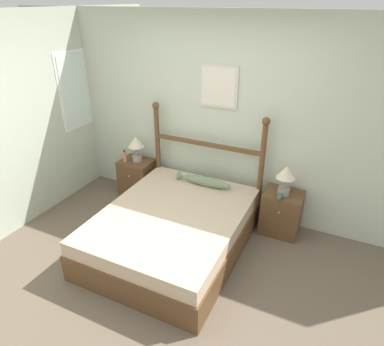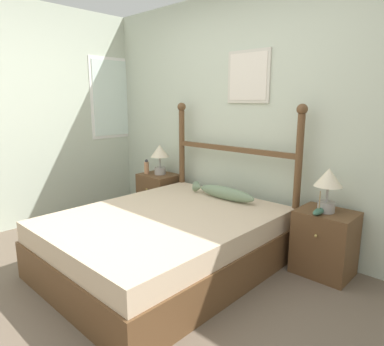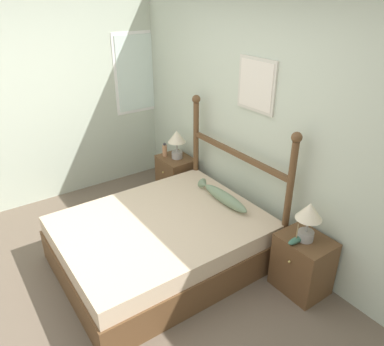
{
  "view_description": "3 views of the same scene",
  "coord_description": "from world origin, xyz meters",
  "px_view_note": "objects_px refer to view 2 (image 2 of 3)",
  "views": [
    {
      "loc": [
        1.46,
        -2.18,
        2.65
      ],
      "look_at": [
        -0.07,
        1.02,
        0.82
      ],
      "focal_mm": 32.0,
      "sensor_mm": 36.0,
      "label": 1
    },
    {
      "loc": [
        1.97,
        -1.26,
        1.47
      ],
      "look_at": [
        -0.15,
        0.99,
        0.8
      ],
      "focal_mm": 32.0,
      "sensor_mm": 36.0,
      "label": 2
    },
    {
      "loc": [
        2.54,
        -0.87,
        2.54
      ],
      "look_at": [
        -0.16,
        1.02,
        0.89
      ],
      "focal_mm": 35.0,
      "sensor_mm": 36.0,
      "label": 3
    }
  ],
  "objects_px": {
    "fish_pillow": "(223,193)",
    "bottle": "(147,167)",
    "bed": "(166,241)",
    "model_boat": "(319,211)",
    "nightstand_left": "(159,196)",
    "nightstand_right": "(325,243)",
    "table_lamp_left": "(160,154)",
    "table_lamp_right": "(328,183)"
  },
  "relations": [
    {
      "from": "table_lamp_right",
      "to": "table_lamp_left",
      "type": "bearing_deg",
      "value": 179.14
    },
    {
      "from": "nightstand_left",
      "to": "model_boat",
      "type": "xyz_separation_m",
      "value": [
        2.1,
        -0.12,
        0.31
      ]
    },
    {
      "from": "bed",
      "to": "fish_pillow",
      "type": "bearing_deg",
      "value": 84.73
    },
    {
      "from": "nightstand_right",
      "to": "bottle",
      "type": "distance_m",
      "value": 2.28
    },
    {
      "from": "nightstand_right",
      "to": "table_lamp_right",
      "type": "distance_m",
      "value": 0.53
    },
    {
      "from": "nightstand_right",
      "to": "table_lamp_left",
      "type": "height_order",
      "value": "table_lamp_left"
    },
    {
      "from": "table_lamp_right",
      "to": "model_boat",
      "type": "distance_m",
      "value": 0.24
    },
    {
      "from": "nightstand_right",
      "to": "table_lamp_left",
      "type": "relative_size",
      "value": 1.5
    },
    {
      "from": "table_lamp_left",
      "to": "fish_pillow",
      "type": "xyz_separation_m",
      "value": [
        1.11,
        -0.15,
        -0.25
      ]
    },
    {
      "from": "nightstand_left",
      "to": "fish_pillow",
      "type": "xyz_separation_m",
      "value": [
        1.13,
        -0.14,
        0.28
      ]
    },
    {
      "from": "bed",
      "to": "nightstand_right",
      "type": "relative_size",
      "value": 3.52
    },
    {
      "from": "bed",
      "to": "bottle",
      "type": "height_order",
      "value": "bottle"
    },
    {
      "from": "bottle",
      "to": "fish_pillow",
      "type": "xyz_separation_m",
      "value": [
        1.26,
        -0.05,
        -0.08
      ]
    },
    {
      "from": "bottle",
      "to": "model_boat",
      "type": "distance_m",
      "value": 2.23
    },
    {
      "from": "bed",
      "to": "bottle",
      "type": "xyz_separation_m",
      "value": [
        -1.19,
        0.77,
        0.39
      ]
    },
    {
      "from": "table_lamp_left",
      "to": "bed",
      "type": "bearing_deg",
      "value": -39.65
    },
    {
      "from": "fish_pillow",
      "to": "model_boat",
      "type": "bearing_deg",
      "value": 1.03
    },
    {
      "from": "nightstand_left",
      "to": "table_lamp_left",
      "type": "relative_size",
      "value": 1.5
    },
    {
      "from": "bottle",
      "to": "nightstand_left",
      "type": "bearing_deg",
      "value": 33.45
    },
    {
      "from": "bed",
      "to": "model_boat",
      "type": "xyz_separation_m",
      "value": [
        1.04,
        0.74,
        0.34
      ]
    },
    {
      "from": "bed",
      "to": "nightstand_left",
      "type": "xyz_separation_m",
      "value": [
        -1.06,
        0.85,
        0.03
      ]
    },
    {
      "from": "fish_pillow",
      "to": "bottle",
      "type": "bearing_deg",
      "value": 177.64
    },
    {
      "from": "table_lamp_right",
      "to": "model_boat",
      "type": "xyz_separation_m",
      "value": [
        -0.02,
        -0.1,
        -0.22
      ]
    },
    {
      "from": "nightstand_left",
      "to": "table_lamp_right",
      "type": "xyz_separation_m",
      "value": [
        2.12,
        -0.02,
        0.53
      ]
    },
    {
      "from": "bed",
      "to": "table_lamp_right",
      "type": "relative_size",
      "value": 5.28
    },
    {
      "from": "nightstand_right",
      "to": "fish_pillow",
      "type": "height_order",
      "value": "fish_pillow"
    },
    {
      "from": "fish_pillow",
      "to": "nightstand_right",
      "type": "bearing_deg",
      "value": 7.83
    },
    {
      "from": "nightstand_right",
      "to": "fish_pillow",
      "type": "bearing_deg",
      "value": -172.17
    },
    {
      "from": "bed",
      "to": "model_boat",
      "type": "distance_m",
      "value": 1.32
    },
    {
      "from": "nightstand_left",
      "to": "bed",
      "type": "bearing_deg",
      "value": -38.87
    },
    {
      "from": "model_boat",
      "to": "fish_pillow",
      "type": "bearing_deg",
      "value": -178.97
    },
    {
      "from": "bed",
      "to": "bottle",
      "type": "relative_size",
      "value": 10.54
    },
    {
      "from": "model_boat",
      "to": "fish_pillow",
      "type": "distance_m",
      "value": 0.97
    },
    {
      "from": "bottle",
      "to": "table_lamp_right",
      "type": "bearing_deg",
      "value": 1.68
    },
    {
      "from": "model_boat",
      "to": "bed",
      "type": "bearing_deg",
      "value": -144.67
    },
    {
      "from": "table_lamp_right",
      "to": "model_boat",
      "type": "bearing_deg",
      "value": -99.99
    },
    {
      "from": "table_lamp_left",
      "to": "nightstand_left",
      "type": "bearing_deg",
      "value": -138.89
    },
    {
      "from": "nightstand_left",
      "to": "nightstand_right",
      "type": "height_order",
      "value": "same"
    },
    {
      "from": "nightstand_right",
      "to": "bottle",
      "type": "relative_size",
      "value": 3.0
    },
    {
      "from": "fish_pillow",
      "to": "table_lamp_right",
      "type": "bearing_deg",
      "value": 6.79
    },
    {
      "from": "nightstand_right",
      "to": "model_boat",
      "type": "height_order",
      "value": "model_boat"
    },
    {
      "from": "nightstand_left",
      "to": "fish_pillow",
      "type": "bearing_deg",
      "value": -6.92
    }
  ]
}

